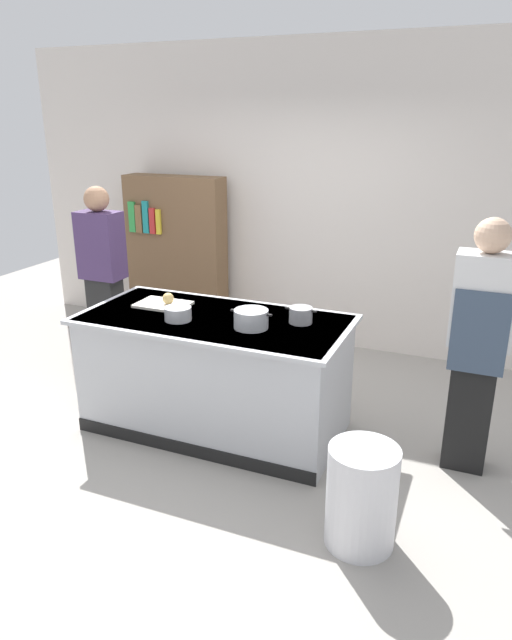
{
  "coord_description": "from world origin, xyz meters",
  "views": [
    {
      "loc": [
        1.83,
        -3.58,
        2.3
      ],
      "look_at": [
        0.25,
        0.2,
        0.85
      ],
      "focal_mm": 32.67,
      "sensor_mm": 36.0,
      "label": 1
    }
  ],
  "objects_px": {
    "sauce_pan": "(301,315)",
    "onion": "(168,298)",
    "trash_bin": "(362,497)",
    "bookshelf": "(177,256)",
    "stock_pot": "(251,319)",
    "person_guest": "(103,277)",
    "mixing_bowl": "(178,314)",
    "person_chef": "(478,343)"
  },
  "relations": [
    {
      "from": "onion",
      "to": "trash_bin",
      "type": "bearing_deg",
      "value": -28.37
    },
    {
      "from": "onion",
      "to": "mixing_bowl",
      "type": "distance_m",
      "value": 0.34
    },
    {
      "from": "onion",
      "to": "sauce_pan",
      "type": "distance_m",
      "value": 1.06
    },
    {
      "from": "mixing_bowl",
      "to": "person_guest",
      "type": "relative_size",
      "value": 0.11
    },
    {
      "from": "mixing_bowl",
      "to": "person_guest",
      "type": "height_order",
      "value": "person_guest"
    },
    {
      "from": "mixing_bowl",
      "to": "person_guest",
      "type": "xyz_separation_m",
      "value": [
        -1.2,
        0.74,
        -0.04
      ]
    },
    {
      "from": "sauce_pan",
      "to": "mixing_bowl",
      "type": "xyz_separation_m",
      "value": [
        -0.83,
        -0.29,
        -0.01
      ]
    },
    {
      "from": "sauce_pan",
      "to": "person_chef",
      "type": "relative_size",
      "value": 0.13
    },
    {
      "from": "mixing_bowl",
      "to": "bookshelf",
      "type": "height_order",
      "value": "bookshelf"
    },
    {
      "from": "onion",
      "to": "stock_pot",
      "type": "height_order",
      "value": "stock_pot"
    },
    {
      "from": "person_chef",
      "to": "onion",
      "type": "bearing_deg",
      "value": 81.5
    },
    {
      "from": "person_guest",
      "to": "stock_pot",
      "type": "bearing_deg",
      "value": 86.12
    },
    {
      "from": "onion",
      "to": "mixing_bowl",
      "type": "height_order",
      "value": "onion"
    },
    {
      "from": "onion",
      "to": "person_guest",
      "type": "distance_m",
      "value": 1.09
    },
    {
      "from": "onion",
      "to": "sauce_pan",
      "type": "relative_size",
      "value": 0.38
    },
    {
      "from": "trash_bin",
      "to": "person_chef",
      "type": "bearing_deg",
      "value": 65.04
    },
    {
      "from": "onion",
      "to": "mixing_bowl",
      "type": "bearing_deg",
      "value": -47.34
    },
    {
      "from": "sauce_pan",
      "to": "person_guest",
      "type": "height_order",
      "value": "person_guest"
    },
    {
      "from": "person_guest",
      "to": "onion",
      "type": "bearing_deg",
      "value": 80.66
    },
    {
      "from": "person_chef",
      "to": "trash_bin",
      "type": "bearing_deg",
      "value": 144.4
    },
    {
      "from": "onion",
      "to": "sauce_pan",
      "type": "bearing_deg",
      "value": 2.08
    },
    {
      "from": "stock_pot",
      "to": "person_guest",
      "type": "bearing_deg",
      "value": 158.64
    },
    {
      "from": "bookshelf",
      "to": "person_guest",
      "type": "bearing_deg",
      "value": -92.86
    },
    {
      "from": "sauce_pan",
      "to": "person_guest",
      "type": "relative_size",
      "value": 0.13
    },
    {
      "from": "sauce_pan",
      "to": "stock_pot",
      "type": "bearing_deg",
      "value": -140.93
    },
    {
      "from": "person_chef",
      "to": "person_guest",
      "type": "bearing_deg",
      "value": 72.14
    },
    {
      "from": "sauce_pan",
      "to": "onion",
      "type": "bearing_deg",
      "value": -177.92
    },
    {
      "from": "mixing_bowl",
      "to": "person_chef",
      "type": "distance_m",
      "value": 2.05
    },
    {
      "from": "trash_bin",
      "to": "bookshelf",
      "type": "height_order",
      "value": "bookshelf"
    },
    {
      "from": "stock_pot",
      "to": "person_chef",
      "type": "bearing_deg",
      "value": 10.63
    },
    {
      "from": "person_chef",
      "to": "person_guest",
      "type": "distance_m",
      "value": 3.25
    },
    {
      "from": "onion",
      "to": "person_chef",
      "type": "relative_size",
      "value": 0.05
    },
    {
      "from": "onion",
      "to": "stock_pot",
      "type": "relative_size",
      "value": 0.29
    },
    {
      "from": "sauce_pan",
      "to": "bookshelf",
      "type": "relative_size",
      "value": 0.14
    },
    {
      "from": "person_guest",
      "to": "bookshelf",
      "type": "xyz_separation_m",
      "value": [
        0.06,
        1.21,
        -0.06
      ]
    },
    {
      "from": "sauce_pan",
      "to": "person_guest",
      "type": "bearing_deg",
      "value": 167.43
    },
    {
      "from": "stock_pot",
      "to": "bookshelf",
      "type": "xyz_separation_m",
      "value": [
        -1.69,
        1.89,
        -0.11
      ]
    },
    {
      "from": "onion",
      "to": "trash_bin",
      "type": "height_order",
      "value": "onion"
    },
    {
      "from": "trash_bin",
      "to": "sauce_pan",
      "type": "bearing_deg",
      "value": 125.4
    },
    {
      "from": "trash_bin",
      "to": "bookshelf",
      "type": "xyz_separation_m",
      "value": [
        -2.68,
        2.65,
        0.55
      ]
    },
    {
      "from": "stock_pot",
      "to": "sauce_pan",
      "type": "distance_m",
      "value": 0.37
    },
    {
      "from": "bookshelf",
      "to": "stock_pot",
      "type": "bearing_deg",
      "value": -48.17
    }
  ]
}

